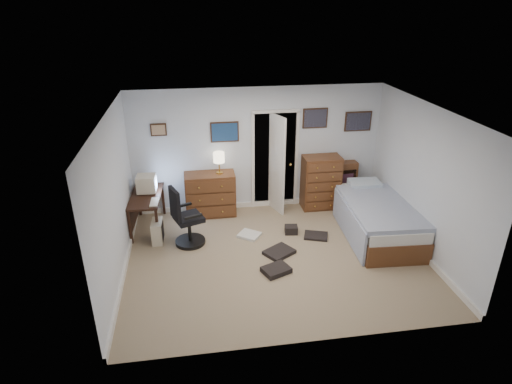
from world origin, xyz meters
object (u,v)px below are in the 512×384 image
Objects in this scene: computer_desk at (142,203)px; office_chair at (186,223)px; low_dresser at (210,194)px; tall_dresser at (321,182)px; bed at (377,218)px.

computer_desk is 1.09× the size of office_chair.
computer_desk is 1.08m from office_chair.
tall_dresser is at bearing -0.92° from low_dresser.
office_chair is 0.49× the size of bed.
tall_dresser reaches higher than office_chair.
office_chair is 1.12× the size of low_dresser.
computer_desk is 0.54× the size of bed.
computer_desk is 1.08× the size of tall_dresser.
low_dresser is 3.24m from bed.
tall_dresser is at bearing 8.85° from computer_desk.
tall_dresser is 1.46m from bed.
bed is at bearing -8.81° from computer_desk.
office_chair is 0.99× the size of tall_dresser.
computer_desk is at bearing 171.50° from bed.
computer_desk is 3.58m from tall_dresser.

